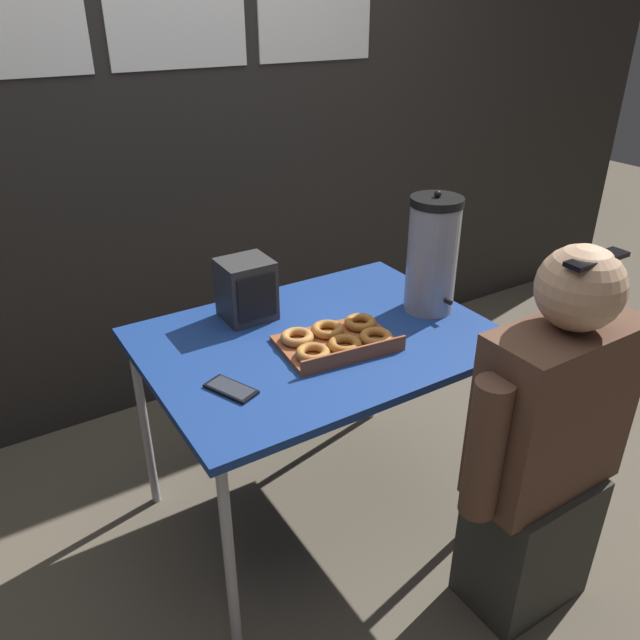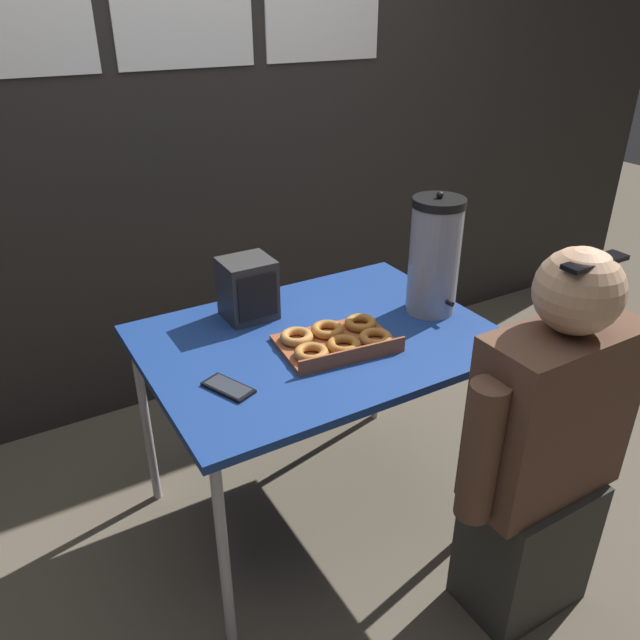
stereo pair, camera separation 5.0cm
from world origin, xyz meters
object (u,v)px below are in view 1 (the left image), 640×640
Objects in this scene: cell_phone at (231,389)px; person_seated at (545,453)px; coffee_urn at (432,255)px; donut_box at (337,340)px; space_heater at (246,289)px.

cell_phone is 0.14× the size of person_seated.
donut_box is at bearing -173.26° from coffee_urn.
person_seated reaches higher than cell_phone.
coffee_urn reaches higher than donut_box.
space_heater reaches higher than cell_phone.
donut_box is 0.38m from space_heater.
donut_box is 0.32× the size of person_seated.
donut_box is 2.27× the size of cell_phone.
cell_phone is 0.47m from space_heater.
coffee_urn is at bearing -97.46° from person_seated.
space_heater reaches higher than donut_box.
coffee_urn reaches higher than cell_phone.
space_heater is (-0.58, 0.29, -0.10)m from coffee_urn.
space_heater is (0.25, 0.39, 0.10)m from cell_phone.
coffee_urn is (0.43, 0.05, 0.19)m from donut_box.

